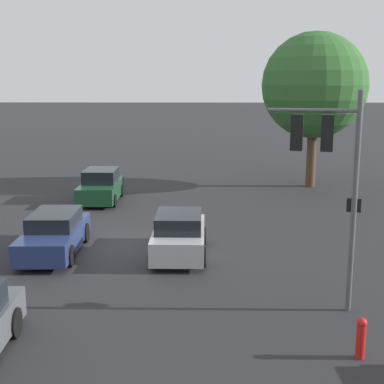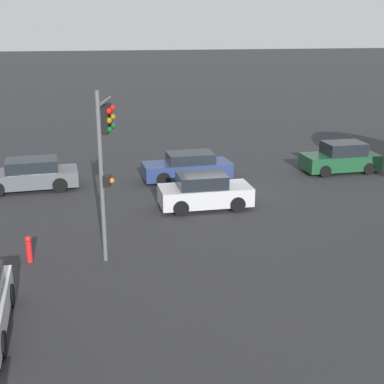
{
  "view_description": "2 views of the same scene",
  "coord_description": "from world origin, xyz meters",
  "px_view_note": "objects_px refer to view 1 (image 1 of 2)",
  "views": [
    {
      "loc": [
        18.56,
        2.94,
        5.79
      ],
      "look_at": [
        0.5,
        2.59,
        2.12
      ],
      "focal_mm": 50.0,
      "sensor_mm": 36.0,
      "label": 1
    },
    {
      "loc": [
        6.05,
        23.41,
        7.54
      ],
      "look_at": [
        1.9,
        3.85,
        1.28
      ],
      "focal_mm": 50.0,
      "sensor_mm": 36.0,
      "label": 2
    }
  ],
  "objects_px": {
    "traffic_signal": "(328,159)",
    "crossing_car_1": "(101,187)",
    "street_tree": "(314,86)",
    "fire_hydrant": "(361,337)",
    "crossing_car_0": "(54,234)",
    "crossing_car_2": "(179,235)"
  },
  "relations": [
    {
      "from": "traffic_signal",
      "to": "crossing_car_1",
      "type": "xyz_separation_m",
      "value": [
        -12.79,
        -8.2,
        -3.2
      ]
    },
    {
      "from": "street_tree",
      "to": "fire_hydrant",
      "type": "xyz_separation_m",
      "value": [
        19.64,
        -2.79,
        -5.18
      ]
    },
    {
      "from": "crossing_car_1",
      "to": "street_tree",
      "type": "bearing_deg",
      "value": 109.94
    },
    {
      "from": "crossing_car_0",
      "to": "street_tree",
      "type": "bearing_deg",
      "value": 136.11
    },
    {
      "from": "traffic_signal",
      "to": "crossing_car_1",
      "type": "distance_m",
      "value": 15.53
    },
    {
      "from": "street_tree",
      "to": "fire_hydrant",
      "type": "relative_size",
      "value": 9.36
    },
    {
      "from": "crossing_car_1",
      "to": "crossing_car_2",
      "type": "relative_size",
      "value": 1.03
    },
    {
      "from": "street_tree",
      "to": "fire_hydrant",
      "type": "height_order",
      "value": "street_tree"
    },
    {
      "from": "crossing_car_1",
      "to": "fire_hydrant",
      "type": "bearing_deg",
      "value": 28.26
    },
    {
      "from": "crossing_car_0",
      "to": "crossing_car_1",
      "type": "bearing_deg",
      "value": 177.82
    },
    {
      "from": "traffic_signal",
      "to": "crossing_car_0",
      "type": "distance_m",
      "value": 9.91
    },
    {
      "from": "street_tree",
      "to": "crossing_car_2",
      "type": "xyz_separation_m",
      "value": [
        12.69,
        -6.98,
        -4.96
      ]
    },
    {
      "from": "traffic_signal",
      "to": "crossing_car_0",
      "type": "height_order",
      "value": "traffic_signal"
    },
    {
      "from": "crossing_car_2",
      "to": "fire_hydrant",
      "type": "relative_size",
      "value": 4.26
    },
    {
      "from": "crossing_car_0",
      "to": "fire_hydrant",
      "type": "relative_size",
      "value": 4.84
    },
    {
      "from": "fire_hydrant",
      "to": "traffic_signal",
      "type": "bearing_deg",
      "value": -174.49
    },
    {
      "from": "street_tree",
      "to": "crossing_car_1",
      "type": "relative_size",
      "value": 2.14
    },
    {
      "from": "street_tree",
      "to": "crossing_car_2",
      "type": "bearing_deg",
      "value": -28.81
    },
    {
      "from": "street_tree",
      "to": "crossing_car_2",
      "type": "height_order",
      "value": "street_tree"
    },
    {
      "from": "traffic_signal",
      "to": "crossing_car_0",
      "type": "xyz_separation_m",
      "value": [
        -4.43,
        -8.25,
        -3.25
      ]
    },
    {
      "from": "crossing_car_1",
      "to": "crossing_car_2",
      "type": "height_order",
      "value": "crossing_car_1"
    },
    {
      "from": "crossing_car_2",
      "to": "crossing_car_0",
      "type": "bearing_deg",
      "value": 88.32
    }
  ]
}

